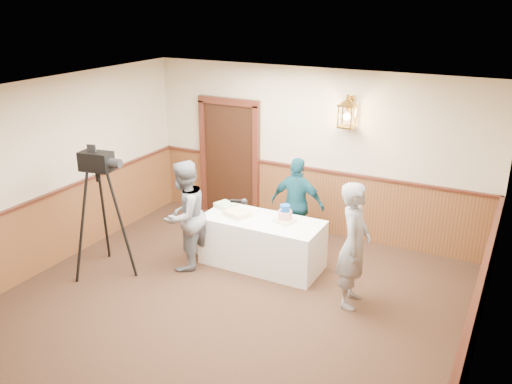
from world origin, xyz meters
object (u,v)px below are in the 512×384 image
baker (354,245)px  assistant_p (297,204)px  sheet_cake_green (226,206)px  sheet_cake_yellow (237,213)px  tv_camera_rig (103,220)px  display_table (262,242)px  interviewer (184,216)px  tiered_cake (285,215)px

baker → assistant_p: baker is taller
sheet_cake_green → assistant_p: 1.14m
sheet_cake_green → assistant_p: (0.94, 0.64, -0.03)m
sheet_cake_yellow → tv_camera_rig: bearing=-142.4°
sheet_cake_yellow → baker: (1.94, -0.37, 0.06)m
display_table → interviewer: 1.23m
tiered_cake → sheet_cake_yellow: 0.75m
baker → tv_camera_rig: tv_camera_rig is taller
sheet_cake_yellow → sheet_cake_green: 0.38m
tv_camera_rig → interviewer: bearing=25.8°
sheet_cake_green → sheet_cake_yellow: bearing=-31.6°
assistant_p → sheet_cake_green: bearing=33.2°
interviewer → baker: 2.53m
baker → display_table: bearing=68.2°
baker → tv_camera_rig: bearing=96.7°
tiered_cake → assistant_p: bearing=99.1°
interviewer → sheet_cake_yellow: bearing=134.5°
baker → interviewer: bearing=86.9°
sheet_cake_green → assistant_p: assistant_p is taller
display_table → assistant_p: assistant_p is taller
sheet_cake_yellow → tv_camera_rig: tv_camera_rig is taller
display_table → baker: (1.54, -0.42, 0.48)m
sheet_cake_yellow → baker: size_ratio=0.21×
display_table → sheet_cake_green: size_ratio=5.86×
assistant_p → tv_camera_rig: (-2.18, -2.04, 0.07)m
display_table → tv_camera_rig: bearing=-147.6°
sheet_cake_green → baker: bearing=-14.2°
interviewer → display_table: bearing=122.6°
tv_camera_rig → baker: bearing=4.4°
tiered_cake → sheet_cake_green: (-1.06, 0.08, -0.07)m
tiered_cake → baker: bearing=-22.1°
sheet_cake_green → tv_camera_rig: tv_camera_rig is taller
tiered_cake → assistant_p: assistant_p is taller
display_table → tv_camera_rig: tv_camera_rig is taller
assistant_p → tv_camera_rig: 2.98m
sheet_cake_green → assistant_p: bearing=34.4°
sheet_cake_yellow → assistant_p: assistant_p is taller
tiered_cake → interviewer: size_ratio=0.20×
display_table → sheet_cake_yellow: 0.58m
sheet_cake_green → tv_camera_rig: (-1.24, -1.40, 0.04)m
sheet_cake_green → baker: 2.33m
baker → sheet_cake_green: bearing=69.2°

